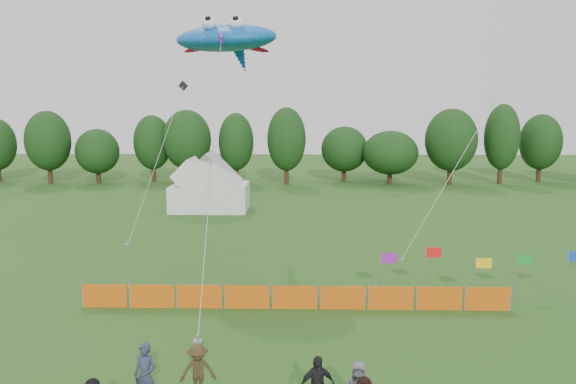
{
  "coord_description": "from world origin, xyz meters",
  "views": [
    {
      "loc": [
        0.46,
        -14.87,
        8.5
      ],
      "look_at": [
        0.0,
        6.0,
        5.2
      ],
      "focal_mm": 35.0,
      "sensor_mm": 36.0,
      "label": 1
    }
  ],
  "objects_px": {
    "barrier_fence": "(295,297)",
    "stingray_kite": "(227,40)",
    "tent_left": "(195,190)",
    "spectator_a": "(145,376)",
    "tent_right": "(217,188)",
    "spectator_c": "(198,371)"
  },
  "relations": [
    {
      "from": "tent_left",
      "to": "tent_right",
      "type": "height_order",
      "value": "tent_right"
    },
    {
      "from": "tent_right",
      "to": "barrier_fence",
      "type": "xyz_separation_m",
      "value": [
        6.47,
        -21.83,
        -1.29
      ]
    },
    {
      "from": "spectator_c",
      "to": "stingray_kite",
      "type": "relative_size",
      "value": 0.08
    },
    {
      "from": "tent_right",
      "to": "spectator_a",
      "type": "xyz_separation_m",
      "value": [
        2.36,
        -29.62,
        -0.84
      ]
    },
    {
      "from": "stingray_kite",
      "to": "tent_left",
      "type": "bearing_deg",
      "value": 108.82
    },
    {
      "from": "tent_left",
      "to": "spectator_c",
      "type": "bearing_deg",
      "value": -79.29
    },
    {
      "from": "spectator_c",
      "to": "spectator_a",
      "type": "bearing_deg",
      "value": -166.66
    },
    {
      "from": "barrier_fence",
      "to": "spectator_c",
      "type": "relative_size",
      "value": 11.03
    },
    {
      "from": "tent_left",
      "to": "spectator_a",
      "type": "xyz_separation_m",
      "value": [
        4.1,
        -29.53,
        -0.74
      ]
    },
    {
      "from": "tent_left",
      "to": "spectator_c",
      "type": "height_order",
      "value": "tent_left"
    },
    {
      "from": "barrier_fence",
      "to": "stingray_kite",
      "type": "height_order",
      "value": "stingray_kite"
    },
    {
      "from": "tent_left",
      "to": "spectator_a",
      "type": "height_order",
      "value": "tent_left"
    },
    {
      "from": "barrier_fence",
      "to": "stingray_kite",
      "type": "relative_size",
      "value": 0.93
    },
    {
      "from": "barrier_fence",
      "to": "spectator_c",
      "type": "xyz_separation_m",
      "value": [
        -2.74,
        -7.21,
        0.31
      ]
    },
    {
      "from": "tent_right",
      "to": "barrier_fence",
      "type": "height_order",
      "value": "tent_right"
    },
    {
      "from": "spectator_a",
      "to": "tent_right",
      "type": "bearing_deg",
      "value": 110.48
    },
    {
      "from": "tent_left",
      "to": "barrier_fence",
      "type": "xyz_separation_m",
      "value": [
        8.21,
        -21.73,
        -1.19
      ]
    },
    {
      "from": "tent_left",
      "to": "stingray_kite",
      "type": "xyz_separation_m",
      "value": [
        4.48,
        -13.16,
        10.2
      ]
    },
    {
      "from": "tent_right",
      "to": "barrier_fence",
      "type": "relative_size",
      "value": 0.28
    },
    {
      "from": "barrier_fence",
      "to": "spectator_a",
      "type": "height_order",
      "value": "spectator_a"
    },
    {
      "from": "tent_left",
      "to": "barrier_fence",
      "type": "distance_m",
      "value": 23.26
    },
    {
      "from": "tent_right",
      "to": "stingray_kite",
      "type": "relative_size",
      "value": 0.26
    }
  ]
}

